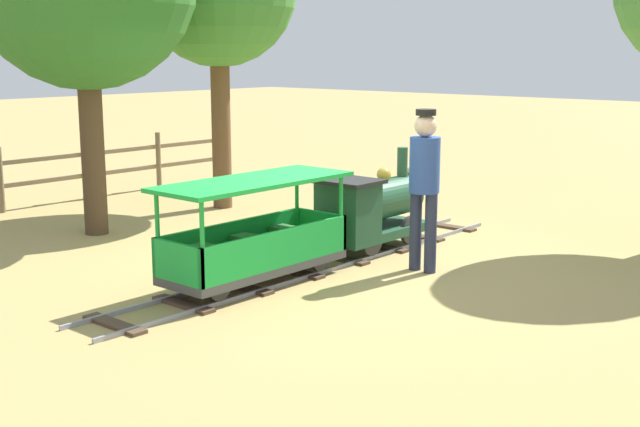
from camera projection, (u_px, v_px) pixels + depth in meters
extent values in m
plane|color=#A38C51|center=(314.00, 267.00, 8.48)|extent=(60.00, 60.00, 0.00)
cube|color=gray|center=(302.00, 261.00, 8.67)|extent=(0.03, 5.70, 0.04)
cube|color=gray|center=(335.00, 268.00, 8.38)|extent=(0.03, 5.70, 0.04)
cube|color=#4C3828|center=(114.00, 324.00, 6.68)|extent=(0.69, 0.14, 0.03)
cube|color=#4C3828|center=(183.00, 304.00, 7.21)|extent=(0.69, 0.14, 0.03)
cube|color=#4C3828|center=(243.00, 287.00, 7.73)|extent=(0.69, 0.14, 0.03)
cube|color=#4C3828|center=(295.00, 272.00, 8.26)|extent=(0.69, 0.14, 0.03)
cube|color=#4C3828|center=(341.00, 258.00, 8.79)|extent=(0.69, 0.14, 0.03)
cube|color=#4C3828|center=(381.00, 247.00, 9.31)|extent=(0.69, 0.14, 0.03)
cube|color=#4C3828|center=(417.00, 236.00, 9.84)|extent=(0.69, 0.14, 0.03)
cube|color=#4C3828|center=(450.00, 227.00, 10.37)|extent=(0.69, 0.14, 0.03)
cube|color=#1E472D|center=(375.00, 231.00, 9.19)|extent=(0.57, 1.40, 0.10)
cylinder|color=#1E472D|center=(386.00, 198.00, 9.27)|extent=(0.44, 0.85, 0.44)
cylinder|color=#B7932D|center=(408.00, 193.00, 9.58)|extent=(0.37, 0.02, 0.37)
cylinder|color=#1E472D|center=(402.00, 161.00, 9.41)|extent=(0.12, 0.12, 0.32)
sphere|color=#B7932D|center=(384.00, 175.00, 9.18)|extent=(0.16, 0.16, 0.16)
cube|color=#1E472D|center=(348.00, 209.00, 8.77)|extent=(0.57, 0.45, 0.55)
cube|color=black|center=(348.00, 181.00, 8.72)|extent=(0.65, 0.53, 0.04)
sphere|color=#F2EAB2|center=(410.00, 171.00, 9.55)|extent=(0.10, 0.10, 0.10)
cylinder|color=#2D2D2D|center=(378.00, 225.00, 9.59)|extent=(0.05, 0.32, 0.32)
cylinder|color=#2D2D2D|center=(410.00, 230.00, 9.30)|extent=(0.05, 0.32, 0.32)
cylinder|color=#2D2D2D|center=(339.00, 235.00, 9.08)|extent=(0.05, 0.32, 0.32)
cylinder|color=#2D2D2D|center=(372.00, 241.00, 8.79)|extent=(0.05, 0.32, 0.32)
cube|color=#3F3F3F|center=(256.00, 266.00, 7.83)|extent=(0.65, 1.90, 0.08)
cube|color=green|center=(233.00, 239.00, 7.98)|extent=(0.04, 1.90, 0.35)
cube|color=green|center=(279.00, 249.00, 7.59)|extent=(0.04, 1.90, 0.35)
cube|color=green|center=(320.00, 228.00, 8.47)|extent=(0.65, 0.04, 0.35)
cube|color=green|center=(178.00, 263.00, 7.10)|extent=(0.65, 0.04, 0.35)
cylinder|color=green|center=(297.00, 206.00, 8.60)|extent=(0.04, 0.04, 0.75)
cylinder|color=green|center=(341.00, 213.00, 8.22)|extent=(0.04, 0.04, 0.75)
cylinder|color=green|center=(158.00, 235.00, 7.27)|extent=(0.04, 0.04, 0.75)
cylinder|color=green|center=(202.00, 245.00, 6.89)|extent=(0.04, 0.04, 0.75)
cube|color=green|center=(254.00, 181.00, 7.67)|extent=(0.75, 2.00, 0.04)
cube|color=#2D6B33|center=(213.00, 260.00, 7.40)|extent=(0.49, 0.20, 0.24)
cube|color=#2D6B33|center=(255.00, 250.00, 7.80)|extent=(0.49, 0.20, 0.24)
cube|color=#2D6B33|center=(294.00, 240.00, 8.19)|extent=(0.49, 0.20, 0.24)
cylinder|color=#262626|center=(287.00, 252.00, 8.47)|extent=(0.04, 0.24, 0.24)
cylinder|color=#262626|center=(320.00, 259.00, 8.18)|extent=(0.04, 0.24, 0.24)
cylinder|color=#262626|center=(185.00, 278.00, 7.48)|extent=(0.04, 0.24, 0.24)
cylinder|color=#262626|center=(219.00, 288.00, 7.19)|extent=(0.04, 0.24, 0.24)
cylinder|color=#282D47|center=(416.00, 231.00, 8.33)|extent=(0.12, 0.12, 0.80)
cylinder|color=#282D47|center=(431.00, 233.00, 8.21)|extent=(0.12, 0.12, 0.80)
cylinder|color=#2D4C99|center=(425.00, 165.00, 8.14)|extent=(0.30, 0.30, 0.55)
sphere|color=beige|center=(426.00, 126.00, 8.07)|extent=(0.22, 0.22, 0.22)
cylinder|color=black|center=(426.00, 112.00, 8.04)|extent=(0.20, 0.20, 0.06)
cylinder|color=#4C3823|center=(93.00, 147.00, 9.85)|extent=(0.28, 0.28, 2.11)
cylinder|color=brown|center=(221.00, 127.00, 11.52)|extent=(0.27, 0.27, 2.27)
cylinder|color=#756047|center=(0.00, 180.00, 11.27)|extent=(0.08, 0.08, 0.90)
cylinder|color=#756047|center=(86.00, 169.00, 12.26)|extent=(0.08, 0.08, 0.90)
cylinder|color=#756047|center=(158.00, 160.00, 13.25)|extent=(0.08, 0.08, 0.90)
cylinder|color=#756047|center=(221.00, 153.00, 14.24)|extent=(0.08, 0.08, 0.90)
cube|color=#756047|center=(44.00, 159.00, 11.72)|extent=(0.04, 6.70, 0.06)
cube|color=#756047|center=(45.00, 181.00, 11.78)|extent=(0.04, 6.70, 0.06)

